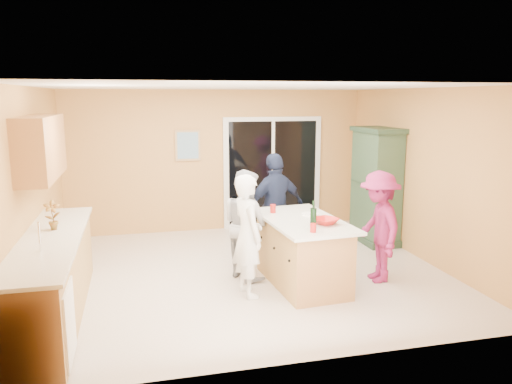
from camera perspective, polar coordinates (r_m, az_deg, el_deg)
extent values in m
plane|color=beige|center=(7.20, -0.99, -9.22)|extent=(5.50, 5.50, 0.00)
cube|color=white|center=(6.77, -1.06, 11.93)|extent=(5.50, 5.00, 0.10)
cube|color=#EDB561|center=(9.30, -4.40, 3.58)|extent=(5.50, 0.10, 2.60)
cube|color=#EDB561|center=(4.51, 5.95, -4.25)|extent=(5.50, 0.10, 2.60)
cube|color=#EDB561|center=(6.83, -24.17, 0.00)|extent=(0.10, 5.00, 2.60)
cube|color=#EDB561|center=(7.93, 18.78, 1.77)|extent=(0.10, 5.00, 2.60)
cube|color=#AD8143|center=(6.13, -22.26, -9.25)|extent=(0.60, 3.00, 0.90)
cube|color=white|center=(5.14, -23.92, -13.91)|extent=(0.62, 0.60, 0.72)
cube|color=silver|center=(5.99, -22.44, -5.01)|extent=(0.65, 3.05, 0.04)
cylinder|color=silver|center=(5.47, -23.49, -4.70)|extent=(0.02, 0.02, 0.30)
cube|color=#AD8143|center=(6.52, -23.36, 4.72)|extent=(0.35, 1.60, 0.75)
cube|color=silver|center=(9.52, 1.91, 2.26)|extent=(1.90, 0.05, 2.10)
cube|color=black|center=(9.51, 1.93, 2.24)|extent=(1.70, 0.03, 1.94)
cube|color=silver|center=(9.51, 1.94, 2.24)|extent=(0.06, 0.04, 1.94)
cube|color=silver|center=(9.54, 2.82, 1.97)|extent=(0.02, 0.03, 0.12)
cube|color=tan|center=(9.17, -7.81, 5.29)|extent=(0.46, 0.03, 0.56)
cube|color=#5289AA|center=(9.16, -7.80, 5.29)|extent=(0.38, 0.02, 0.48)
cube|color=#AD8143|center=(6.70, 5.30, -6.97)|extent=(0.89, 1.56, 0.85)
cube|color=silver|center=(6.58, 5.37, -3.26)|extent=(1.05, 1.76, 0.04)
cube|color=black|center=(6.82, 5.25, -10.00)|extent=(0.80, 1.48, 0.10)
cube|color=#243A28|center=(8.95, 13.28, -5.09)|extent=(0.54, 1.03, 0.12)
cube|color=#36523B|center=(8.75, 13.54, 0.68)|extent=(0.49, 0.97, 1.83)
cube|color=#243A28|center=(8.64, 13.82, 6.92)|extent=(0.56, 1.07, 0.08)
imported|color=silver|center=(6.22, -0.96, -5.00)|extent=(0.47, 0.62, 1.55)
imported|color=#B0AFB2|center=(6.86, -1.16, -3.67)|extent=(0.80, 0.89, 1.50)
imported|color=#1C233E|center=(7.51, 2.25, -1.82)|extent=(1.04, 0.67, 1.65)
imported|color=#8E1F47|center=(6.91, 13.86, -3.87)|extent=(0.64, 1.02, 1.51)
imported|color=#B31913|center=(6.34, 7.96, -3.31)|extent=(0.41, 0.41, 0.08)
imported|color=red|center=(6.27, -22.25, -2.47)|extent=(0.20, 0.14, 0.35)
cylinder|color=#B31913|center=(5.94, 6.54, -4.09)|extent=(0.09, 0.09, 0.10)
cylinder|color=#B31913|center=(6.89, 1.95, -1.91)|extent=(0.09, 0.09, 0.12)
cylinder|color=black|center=(6.12, 6.57, -2.98)|extent=(0.08, 0.08, 0.25)
cylinder|color=black|center=(6.08, 6.60, -1.43)|extent=(0.03, 0.03, 0.09)
cylinder|color=white|center=(6.83, 6.19, -2.51)|extent=(0.30, 0.30, 0.02)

